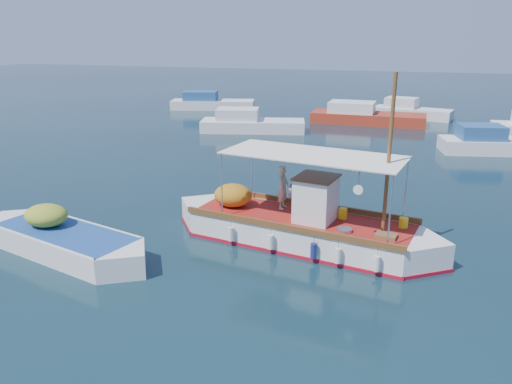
# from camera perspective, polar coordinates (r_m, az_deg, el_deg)

# --- Properties ---
(ground) EXTENTS (160.00, 160.00, 0.00)m
(ground) POSITION_cam_1_polar(r_m,az_deg,el_deg) (16.75, 4.95, -5.69)
(ground) COLOR black
(ground) RESTS_ON ground
(fishing_caique) EXTENTS (9.36, 3.84, 5.81)m
(fishing_caique) POSITION_cam_1_polar(r_m,az_deg,el_deg) (16.56, 4.99, -4.08)
(fishing_caique) COLOR white
(fishing_caique) RESTS_ON ground
(dinghy) EXTENTS (6.56, 3.18, 1.66)m
(dinghy) POSITION_cam_1_polar(r_m,az_deg,el_deg) (16.89, -21.01, -5.38)
(dinghy) COLOR white
(dinghy) RESTS_ON ground
(bg_boat_nw) EXTENTS (7.53, 3.91, 1.80)m
(bg_boat_nw) POSITION_cam_1_polar(r_m,az_deg,el_deg) (35.35, -0.73, 7.73)
(bg_boat_nw) COLOR silver
(bg_boat_nw) RESTS_ON ground
(bg_boat_n) EXTENTS (8.57, 3.08, 1.80)m
(bg_boat_n) POSITION_cam_1_polar(r_m,az_deg,el_deg) (39.50, 12.30, 8.39)
(bg_boat_n) COLOR #9E2D1A
(bg_boat_n) RESTS_ON ground
(bg_boat_ne) EXTENTS (6.35, 3.29, 1.80)m
(bg_boat_ne) POSITION_cam_1_polar(r_m,az_deg,el_deg) (31.99, 25.37, 4.95)
(bg_boat_ne) COLOR silver
(bg_boat_ne) RESTS_ON ground
(bg_boat_far_w) EXTENTS (7.76, 3.98, 1.80)m
(bg_boat_far_w) POSITION_cam_1_polar(r_m,az_deg,el_deg) (46.21, -5.25, 10.03)
(bg_boat_far_w) COLOR silver
(bg_boat_far_w) RESTS_ON ground
(bg_boat_far_n) EXTENTS (6.44, 3.42, 1.80)m
(bg_boat_far_n) POSITION_cam_1_polar(r_m,az_deg,el_deg) (42.99, 17.16, 8.75)
(bg_boat_far_n) COLOR silver
(bg_boat_far_n) RESTS_ON ground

